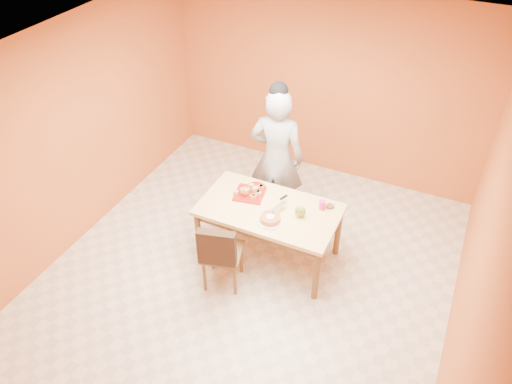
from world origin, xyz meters
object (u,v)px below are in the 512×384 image
at_px(checker_tin, 330,206).
at_px(dining_chair, 221,252).
at_px(dining_table, 269,214).
at_px(pastry_platter, 250,194).
at_px(egg_ornament, 300,211).
at_px(person, 277,159).
at_px(sponge_cake, 270,218).
at_px(magenta_glass, 322,205).
at_px(red_dinner_plate, 256,188).

bearing_deg(checker_tin, dining_chair, -134.93).
xyz_separation_m(dining_table, pastry_platter, (-0.31, 0.13, 0.10)).
xyz_separation_m(pastry_platter, egg_ornament, (0.68, -0.12, 0.07)).
relative_size(dining_table, dining_chair, 1.69).
bearing_deg(person, pastry_platter, 72.30).
bearing_deg(egg_ornament, sponge_cake, -163.87).
bearing_deg(sponge_cake, magenta_glass, 44.80).
distance_m(pastry_platter, checker_tin, 0.95).
bearing_deg(magenta_glass, person, 148.52).
relative_size(person, red_dinner_plate, 7.80).
height_order(dining_chair, pastry_platter, dining_chair).
height_order(red_dinner_plate, checker_tin, checker_tin).
relative_size(person, egg_ornament, 12.26).
xyz_separation_m(dining_table, checker_tin, (0.62, 0.31, 0.11)).
bearing_deg(pastry_platter, checker_tin, 10.81).
bearing_deg(checker_tin, pastry_platter, -169.19).
xyz_separation_m(red_dinner_plate, sponge_cake, (0.40, -0.47, 0.03)).
height_order(red_dinner_plate, egg_ornament, egg_ornament).
xyz_separation_m(red_dinner_plate, checker_tin, (0.92, 0.04, 0.01)).
bearing_deg(checker_tin, red_dinner_plate, -177.63).
height_order(red_dinner_plate, magenta_glass, magenta_glass).
bearing_deg(dining_table, pastry_platter, 157.22).
height_order(person, sponge_cake, person).
xyz_separation_m(dining_table, egg_ornament, (0.37, 0.01, 0.17)).
bearing_deg(sponge_cake, dining_table, 116.42).
distance_m(person, checker_tin, 0.95).
bearing_deg(sponge_cake, checker_tin, 44.39).
height_order(egg_ornament, checker_tin, egg_ornament).
distance_m(person, magenta_glass, 0.91).
bearing_deg(red_dinner_plate, checker_tin, 2.37).
distance_m(red_dinner_plate, sponge_cake, 0.62).
relative_size(pastry_platter, checker_tin, 3.75).
bearing_deg(magenta_glass, pastry_platter, -172.55).
distance_m(person, red_dinner_plate, 0.48).
height_order(pastry_platter, sponge_cake, sponge_cake).
distance_m(dining_table, person, 0.80).
relative_size(egg_ornament, checker_tin, 1.71).
relative_size(dining_table, egg_ornament, 10.36).
distance_m(sponge_cake, egg_ornament, 0.35).
bearing_deg(dining_table, checker_tin, 26.45).
distance_m(dining_chair, red_dinner_plate, 0.93).
bearing_deg(person, sponge_cake, 100.75).
height_order(pastry_platter, red_dinner_plate, pastry_platter).
distance_m(dining_table, red_dinner_plate, 0.42).
bearing_deg(dining_chair, egg_ornament, 28.27).
bearing_deg(dining_chair, person, 71.42).
relative_size(sponge_cake, checker_tin, 2.58).
bearing_deg(person, egg_ornament, 121.59).
xyz_separation_m(sponge_cake, egg_ornament, (0.27, 0.21, 0.04)).
height_order(egg_ornament, magenta_glass, egg_ornament).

